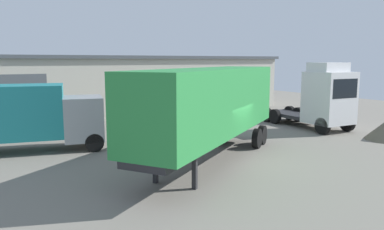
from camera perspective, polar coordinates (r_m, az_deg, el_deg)
ground_plane at (r=17.32m, az=6.86°, el=-6.81°), size 60.00×60.00×0.00m
warehouse_building at (r=33.40m, az=-13.60°, el=4.57°), size 32.27×9.79×4.87m
tractor_unit_white at (r=25.60m, az=19.38°, el=2.38°), size 2.96×6.61×4.37m
container_trailer_green at (r=16.22m, az=2.87°, el=1.71°), size 10.63×8.06×4.17m
box_truck_grey at (r=20.19m, az=-25.42°, el=0.04°), size 8.43×4.32×3.32m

